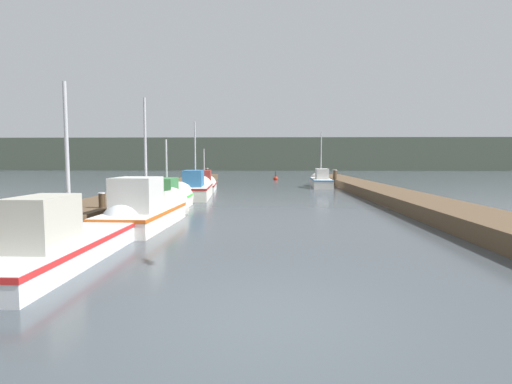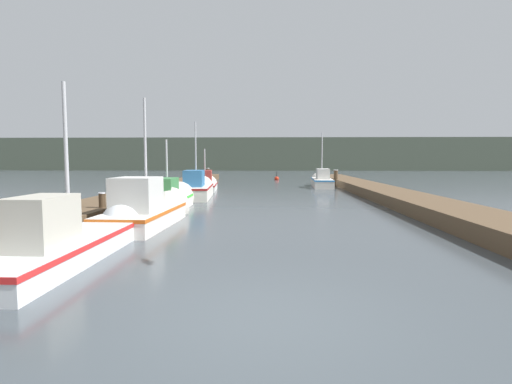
{
  "view_description": "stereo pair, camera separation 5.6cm",
  "coord_description": "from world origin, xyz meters",
  "views": [
    {
      "loc": [
        -0.0,
        -5.05,
        2.12
      ],
      "look_at": [
        -0.42,
        9.23,
        0.92
      ],
      "focal_mm": 28.0,
      "sensor_mm": 36.0,
      "label": 1
    },
    {
      "loc": [
        0.06,
        -5.05,
        2.12
      ],
      "look_at": [
        -0.42,
        9.23,
        0.92
      ],
      "focal_mm": 28.0,
      "sensor_mm": 36.0,
      "label": 2
    }
  ],
  "objects": [
    {
      "name": "dock_left",
      "position": [
        -6.26,
        16.0,
        0.26
      ],
      "size": [
        2.21,
        40.0,
        0.52
      ],
      "color": "brown",
      "rests_on": "ground_plane"
    },
    {
      "name": "mooring_piling_0",
      "position": [
        -5.2,
        28.87,
        0.66
      ],
      "size": [
        0.3,
        0.3,
        1.31
      ],
      "color": "#473523",
      "rests_on": "ground_plane"
    },
    {
      "name": "fishing_boat_3",
      "position": [
        -3.94,
        16.64,
        0.49
      ],
      "size": [
        1.96,
        5.5,
        4.52
      ],
      "rotation": [
        0.0,
        0.0,
        0.08
      ],
      "color": "silver",
      "rests_on": "ground_plane"
    },
    {
      "name": "ground_plane",
      "position": [
        0.0,
        0.0,
        0.0
      ],
      "size": [
        200.0,
        200.0,
        0.0
      ],
      "color": "#3D4449"
    },
    {
      "name": "fishing_boat_1",
      "position": [
        -3.85,
        7.62,
        0.47
      ],
      "size": [
        1.79,
        5.11,
        4.5
      ],
      "rotation": [
        0.0,
        0.0,
        -0.04
      ],
      "color": "silver",
      "rests_on": "ground_plane"
    },
    {
      "name": "distant_shore_ridge",
      "position": [
        0.0,
        72.84,
        2.9
      ],
      "size": [
        120.0,
        16.0,
        5.81
      ],
      "color": "#4C5647",
      "rests_on": "ground_plane"
    },
    {
      "name": "fishing_boat_5",
      "position": [
        4.02,
        25.45,
        0.45
      ],
      "size": [
        1.64,
        6.17,
        4.4
      ],
      "rotation": [
        0.0,
        0.0,
        -0.05
      ],
      "color": "silver",
      "rests_on": "ground_plane"
    },
    {
      "name": "fishing_boat_4",
      "position": [
        -4.25,
        21.53,
        0.38
      ],
      "size": [
        1.86,
        4.83,
        3.23
      ],
      "rotation": [
        0.0,
        0.0,
        0.09
      ],
      "color": "silver",
      "rests_on": "ground_plane"
    },
    {
      "name": "fishing_boat_2",
      "position": [
        -4.23,
        11.7,
        0.4
      ],
      "size": [
        1.72,
        4.77,
        3.4
      ],
      "rotation": [
        0.0,
        0.0,
        0.02
      ],
      "color": "silver",
      "rests_on": "ground_plane"
    },
    {
      "name": "mooring_piling_2",
      "position": [
        5.16,
        25.77,
        0.64
      ],
      "size": [
        0.35,
        0.35,
        1.26
      ],
      "color": "#473523",
      "rests_on": "ground_plane"
    },
    {
      "name": "fishing_boat_0",
      "position": [
        -4.13,
        3.25,
        0.39
      ],
      "size": [
        1.39,
        5.74,
        4.08
      ],
      "rotation": [
        0.0,
        0.0,
        -0.01
      ],
      "color": "silver",
      "rests_on": "ground_plane"
    },
    {
      "name": "dock_right",
      "position": [
        6.26,
        16.0,
        0.26
      ],
      "size": [
        2.21,
        40.0,
        0.52
      ],
      "color": "brown",
      "rests_on": "ground_plane"
    },
    {
      "name": "channel_buoy",
      "position": [
        0.79,
        34.53,
        0.13
      ],
      "size": [
        0.45,
        0.45,
        0.95
      ],
      "color": "red",
      "rests_on": "ground_plane"
    },
    {
      "name": "mooring_piling_1",
      "position": [
        -5.4,
        7.7,
        0.52
      ],
      "size": [
        0.23,
        0.23,
        1.02
      ],
      "color": "#473523",
      "rests_on": "ground_plane"
    }
  ]
}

